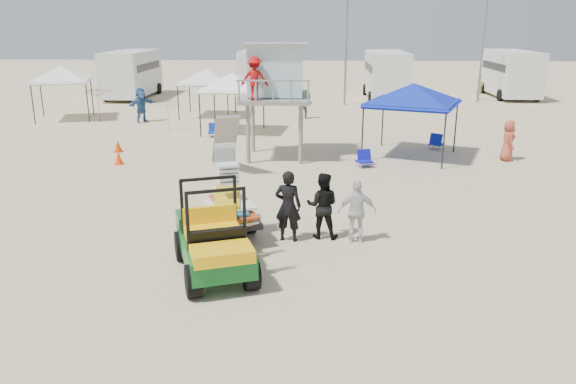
{
  "coord_description": "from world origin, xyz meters",
  "views": [
    {
      "loc": [
        1.16,
        -10.0,
        5.28
      ],
      "look_at": [
        0.5,
        3.0,
        1.3
      ],
      "focal_mm": 35.0,
      "sensor_mm": 36.0,
      "label": 1
    }
  ],
  "objects_px": {
    "surf_trailer": "(229,203)",
    "lifeguard_tower": "(273,75)",
    "canopy_blue": "(413,87)",
    "utility_cart": "(212,233)",
    "man_left": "(288,206)"
  },
  "relations": [
    {
      "from": "surf_trailer",
      "to": "canopy_blue",
      "type": "xyz_separation_m",
      "value": [
        5.98,
        9.07,
        1.95
      ]
    },
    {
      "from": "surf_trailer",
      "to": "lifeguard_tower",
      "type": "bearing_deg",
      "value": 86.78
    },
    {
      "from": "lifeguard_tower",
      "to": "canopy_blue",
      "type": "xyz_separation_m",
      "value": [
        5.49,
        0.36,
        -0.46
      ]
    },
    {
      "from": "surf_trailer",
      "to": "lifeguard_tower",
      "type": "xyz_separation_m",
      "value": [
        0.49,
        8.71,
        2.4
      ]
    },
    {
      "from": "man_left",
      "to": "canopy_blue",
      "type": "height_order",
      "value": "canopy_blue"
    },
    {
      "from": "surf_trailer",
      "to": "canopy_blue",
      "type": "distance_m",
      "value": 11.04
    },
    {
      "from": "surf_trailer",
      "to": "lifeguard_tower",
      "type": "relative_size",
      "value": 0.57
    },
    {
      "from": "surf_trailer",
      "to": "man_left",
      "type": "relative_size",
      "value": 1.39
    },
    {
      "from": "lifeguard_tower",
      "to": "canopy_blue",
      "type": "bearing_deg",
      "value": 3.72
    },
    {
      "from": "man_left",
      "to": "canopy_blue",
      "type": "distance_m",
      "value": 10.55
    },
    {
      "from": "lifeguard_tower",
      "to": "utility_cart",
      "type": "bearing_deg",
      "value": -92.58
    },
    {
      "from": "utility_cart",
      "to": "lifeguard_tower",
      "type": "bearing_deg",
      "value": 87.42
    },
    {
      "from": "utility_cart",
      "to": "man_left",
      "type": "distance_m",
      "value": 2.54
    },
    {
      "from": "canopy_blue",
      "to": "man_left",
      "type": "bearing_deg",
      "value": -115.46
    },
    {
      "from": "surf_trailer",
      "to": "lifeguard_tower",
      "type": "height_order",
      "value": "lifeguard_tower"
    }
  ]
}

